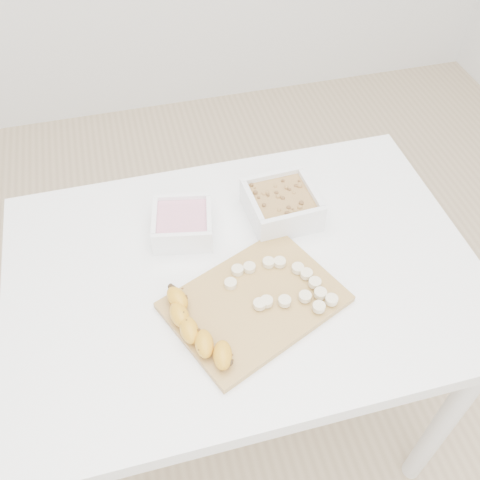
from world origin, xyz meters
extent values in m
plane|color=#C6AD89|center=(0.00, 0.00, 0.00)|extent=(3.50, 3.50, 0.00)
cube|color=white|center=(0.00, 0.00, 0.73)|extent=(1.00, 0.70, 0.04)
cylinder|color=white|center=(0.44, -0.29, 0.35)|extent=(0.05, 0.05, 0.71)
cylinder|color=white|center=(-0.44, 0.29, 0.35)|extent=(0.05, 0.05, 0.71)
cylinder|color=white|center=(0.44, 0.29, 0.35)|extent=(0.05, 0.05, 0.71)
cube|color=white|center=(-0.10, 0.13, 0.78)|extent=(0.15, 0.15, 0.06)
cube|color=pink|center=(-0.10, 0.13, 0.78)|extent=(0.13, 0.13, 0.03)
cube|color=white|center=(0.12, 0.13, 0.79)|extent=(0.16, 0.16, 0.07)
cube|color=olive|center=(0.12, 0.13, 0.79)|extent=(0.13, 0.13, 0.04)
cube|color=#AB8A40|center=(0.00, -0.09, 0.76)|extent=(0.40, 0.35, 0.01)
cylinder|color=beige|center=(-0.04, -0.05, 0.77)|extent=(0.03, 0.03, 0.01)
cylinder|color=beige|center=(-0.02, -0.02, 0.77)|extent=(0.03, 0.03, 0.01)
cylinder|color=beige|center=(0.01, -0.02, 0.77)|extent=(0.03, 0.03, 0.01)
cylinder|color=beige|center=(0.05, -0.01, 0.77)|extent=(0.03, 0.03, 0.01)
cylinder|color=beige|center=(0.07, -0.02, 0.77)|extent=(0.03, 0.03, 0.01)
cylinder|color=beige|center=(0.10, -0.04, 0.77)|extent=(0.03, 0.03, 0.01)
cylinder|color=beige|center=(0.12, -0.06, 0.77)|extent=(0.03, 0.03, 0.01)
cylinder|color=beige|center=(0.00, -0.11, 0.77)|extent=(0.03, 0.03, 0.01)
cylinder|color=beige|center=(0.02, -0.11, 0.77)|extent=(0.03, 0.03, 0.01)
cylinder|color=beige|center=(0.05, -0.12, 0.77)|extent=(0.03, 0.03, 0.01)
cylinder|color=beige|center=(0.10, -0.12, 0.77)|extent=(0.03, 0.03, 0.01)
cylinder|color=beige|center=(0.13, -0.12, 0.78)|extent=(0.03, 0.03, 0.01)
cylinder|color=beige|center=(0.14, -0.14, 0.78)|extent=(0.03, 0.03, 0.01)
cylinder|color=beige|center=(0.11, -0.15, 0.78)|extent=(0.03, 0.03, 0.01)
cylinder|color=beige|center=(0.13, -0.09, 0.78)|extent=(0.03, 0.03, 0.01)
camera|label=1|loc=(-0.19, -0.68, 1.64)|focal=40.00mm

